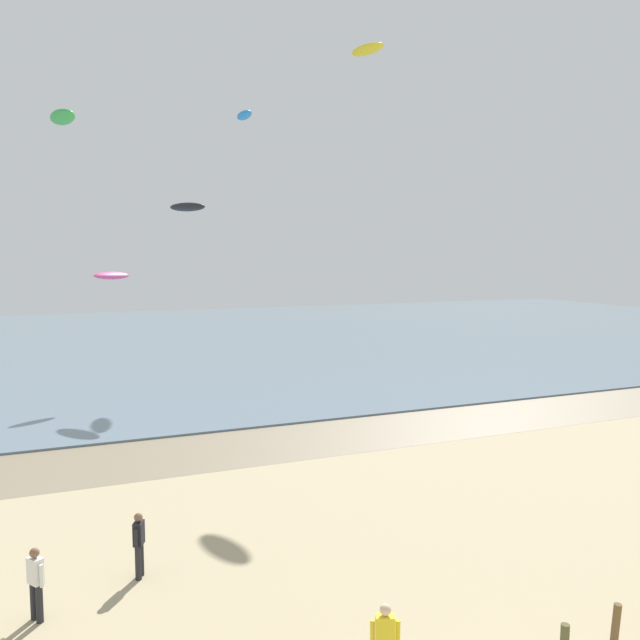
% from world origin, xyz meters
% --- Properties ---
extents(wet_sand_strip, '(120.00, 5.47, 0.01)m').
position_xyz_m(wet_sand_strip, '(0.00, 20.36, 0.00)').
color(wet_sand_strip, '#84755B').
rests_on(wet_sand_strip, ground).
extents(sea, '(160.00, 70.00, 0.10)m').
position_xyz_m(sea, '(0.00, 58.09, 0.05)').
color(sea, slate).
rests_on(sea, ground).
extents(person_nearest_camera, '(0.38, 0.50, 1.71)m').
position_xyz_m(person_nearest_camera, '(-8.65, 9.18, 0.92)').
color(person_nearest_camera, '#232328').
rests_on(person_nearest_camera, ground).
extents(person_mid_beach, '(0.35, 0.53, 1.71)m').
position_xyz_m(person_mid_beach, '(-6.25, 10.33, 0.92)').
color(person_mid_beach, '#232328').
rests_on(person_mid_beach, ground).
extents(kite_aloft_1, '(1.19, 2.14, 0.56)m').
position_xyz_m(kite_aloft_1, '(-7.48, 18.11, 12.95)').
color(kite_aloft_1, green).
extents(kite_aloft_3, '(2.51, 2.04, 0.62)m').
position_xyz_m(kite_aloft_3, '(-4.68, 33.64, 7.11)').
color(kite_aloft_3, '#E54C99').
extents(kite_aloft_6, '(2.40, 2.91, 0.71)m').
position_xyz_m(kite_aloft_6, '(-0.11, 33.91, 11.24)').
color(kite_aloft_6, black).
extents(kite_aloft_7, '(1.54, 2.49, 0.65)m').
position_xyz_m(kite_aloft_7, '(8.51, 26.76, 19.54)').
color(kite_aloft_7, yellow).
extents(kite_aloft_9, '(1.22, 3.01, 0.50)m').
position_xyz_m(kite_aloft_9, '(5.65, 41.04, 18.59)').
color(kite_aloft_9, '#2384D1').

